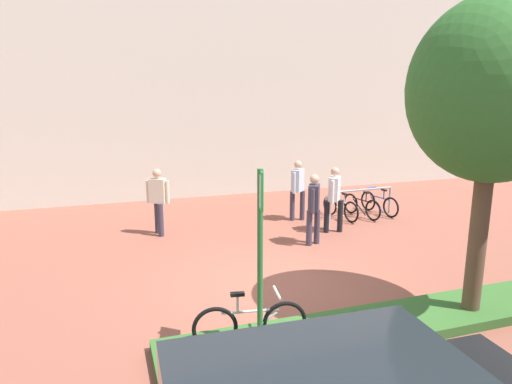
# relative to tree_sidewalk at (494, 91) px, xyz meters

# --- Properties ---
(ground_plane) EXTENTS (60.00, 60.00, 0.00)m
(ground_plane) POSITION_rel_tree_sidewalk_xyz_m (-2.49, 2.22, -3.63)
(ground_plane) COLOR brown
(building_facade) EXTENTS (28.00, 1.20, 10.00)m
(building_facade) POSITION_rel_tree_sidewalk_xyz_m (-2.49, 10.61, 1.37)
(building_facade) COLOR beige
(building_facade) RESTS_ON ground
(planter_strip) EXTENTS (7.00, 1.10, 0.16)m
(planter_strip) POSITION_rel_tree_sidewalk_xyz_m (-1.60, 0.10, -3.55)
(planter_strip) COLOR #336028
(planter_strip) RESTS_ON ground
(tree_sidewalk) EXTENTS (2.53, 2.53, 5.04)m
(tree_sidewalk) POSITION_rel_tree_sidewalk_xyz_m (0.00, 0.00, 0.00)
(tree_sidewalk) COLOR brown
(tree_sidewalk) RESTS_ON ground
(parking_sign_post) EXTENTS (0.09, 0.36, 2.65)m
(parking_sign_post) POSITION_rel_tree_sidewalk_xyz_m (-3.62, 0.10, -1.91)
(parking_sign_post) COLOR #2D7238
(parking_sign_post) RESTS_ON ground
(bike_at_sign) EXTENTS (1.67, 0.42, 0.86)m
(bike_at_sign) POSITION_rel_tree_sidewalk_xyz_m (-3.69, 0.29, -3.28)
(bike_at_sign) COLOR black
(bike_at_sign) RESTS_ON ground
(bike_rack_cluster) EXTENTS (2.11, 1.65, 0.83)m
(bike_rack_cluster) POSITION_rel_tree_sidewalk_xyz_m (1.53, 6.00, -3.28)
(bike_rack_cluster) COLOR #99999E
(bike_rack_cluster) RESTS_ON ground
(bollard_steel) EXTENTS (0.16, 0.16, 0.90)m
(bollard_steel) POSITION_rel_tree_sidewalk_xyz_m (0.02, 5.17, -3.18)
(bollard_steel) COLOR #ADADB2
(bollard_steel) RESTS_ON ground
(person_shirt_white) EXTENTS (0.47, 0.45, 1.72)m
(person_shirt_white) POSITION_rel_tree_sidewalk_xyz_m (-0.40, 6.22, -2.64)
(person_shirt_white) COLOR #383342
(person_shirt_white) RESTS_ON ground
(person_shirt_blue) EXTENTS (0.50, 0.50, 1.72)m
(person_shirt_blue) POSITION_rel_tree_sidewalk_xyz_m (0.05, 4.87, -2.64)
(person_shirt_blue) COLOR black
(person_shirt_blue) RESTS_ON ground
(person_suited_dark) EXTENTS (0.41, 0.54, 1.72)m
(person_suited_dark) POSITION_rel_tree_sidewalk_xyz_m (-0.88, 4.14, -2.64)
(person_suited_dark) COLOR #383342
(person_suited_dark) RESTS_ON ground
(person_casual_tan) EXTENTS (0.55, 0.43, 1.72)m
(person_casual_tan) POSITION_rel_tree_sidewalk_xyz_m (-4.31, 6.09, -2.64)
(person_casual_tan) COLOR #383342
(person_casual_tan) RESTS_ON ground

